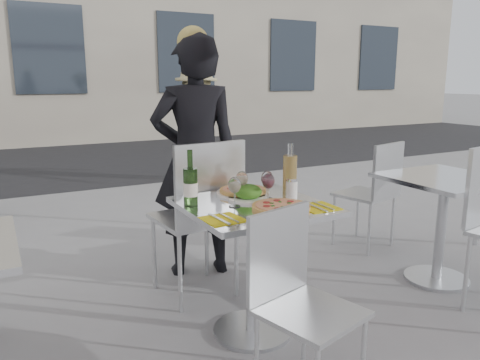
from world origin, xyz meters
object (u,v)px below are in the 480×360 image
salad_plate (248,193)px  sugar_shaker (292,188)px  wineglass_white_b (242,180)px  pedestrian_b (197,124)px  carafe (290,173)px  main_table (253,241)px  side_chair_rfar (375,186)px  chair_far (201,207)px  napkin_right (318,207)px  wineglass_red_a (268,182)px  side_table_right (443,207)px  wine_bottle (191,185)px  napkin_left (223,219)px  pizza_near (281,207)px  wineglass_red_b (267,179)px  wineglass_white_a (235,186)px  pizza_far (243,191)px  chair_near (296,289)px  woman_diner (195,158)px

salad_plate → sugar_shaker: (0.24, -0.06, 0.02)m
wineglass_white_b → pedestrian_b: bearing=70.7°
carafe → salad_plate: bearing=-174.4°
main_table → side_chair_rfar: bearing=24.4°
chair_far → napkin_right: (0.34, -0.74, 0.14)m
pedestrian_b → wineglass_red_a: 4.08m
pedestrian_b → napkin_right: pedestrian_b is taller
side_table_right → wine_bottle: (-1.81, 0.11, 0.32)m
salad_plate → napkin_left: bearing=-136.8°
pizza_near → napkin_left: (-0.35, -0.03, -0.01)m
salad_plate → wineglass_red_b: wineglass_red_b is taller
chair_far → wineglass_white_a: size_ratio=6.57×
pizza_far → wineglass_red_b: size_ratio=1.95×
wineglass_white_b → wineglass_red_a: size_ratio=1.00×
salad_plate → wineglass_white_b: (-0.02, 0.03, 0.07)m
chair_near → napkin_left: (-0.19, 0.34, 0.25)m
main_table → chair_near: size_ratio=0.89×
salad_plate → wineglass_red_a: bearing=-50.8°
salad_plate → wineglass_red_a: (0.07, -0.09, 0.07)m
salad_plate → wineglass_white_a: size_ratio=1.40×
napkin_right → chair_far: bearing=115.9°
chair_far → pizza_near: (0.16, -0.67, 0.15)m
napkin_right → main_table: bearing=141.0°
pizza_far → wineglass_white_b: (-0.06, -0.10, 0.09)m
chair_near → wineglass_red_b: wineglass_red_b is taller
wineglass_red_a → napkin_right: size_ratio=0.79×
salad_plate → napkin_right: salad_plate is taller
salad_plate → wineglass_white_a: wineglass_white_a is taller
side_chair_rfar → pedestrian_b: bearing=-99.6°
main_table → woman_diner: bearing=86.0°
chair_far → carafe: 0.61m
chair_near → pizza_near: 0.48m
main_table → wine_bottle: (-0.31, 0.11, 0.32)m
main_table → chair_far: size_ratio=0.72×
chair_far → side_table_right: bearing=156.9°
chair_near → wineglass_white_b: 0.74m
napkin_right → chair_near: bearing=-137.1°
salad_plate → chair_near: bearing=-99.3°
chair_far → pedestrian_b: pedestrian_b is taller
woman_diner → wine_bottle: size_ratio=5.75×
side_chair_rfar → napkin_right: bearing=21.9°
chair_far → wineglass_red_b: chair_far is taller
wineglass_red_b → pedestrian_b: bearing=72.6°
carafe → wine_bottle: bearing=-179.6°
chair_near → sugar_shaker: 0.71m
wineglass_white_b → side_table_right: bearing=-4.4°
chair_near → wineglass_white_b: size_ratio=5.35×
side_chair_rfar → woman_diner: woman_diner is taller
side_table_right → wineglass_white_a: size_ratio=4.76×
wineglass_white_b → pizza_far: bearing=59.0°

